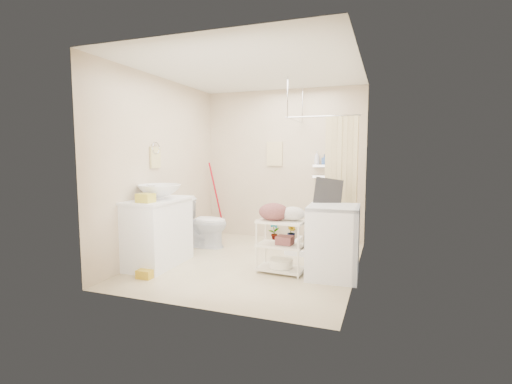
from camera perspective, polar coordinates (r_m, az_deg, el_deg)
floor at (r=5.22m, az=-0.71°, el=-10.82°), size 3.20×3.20×0.00m
ceiling at (r=5.11m, az=-0.75°, el=18.30°), size 2.80×3.20×0.04m
wall_back at (r=6.52m, az=4.18°, el=4.13°), size 2.80×0.04×2.60m
wall_front at (r=3.55m, az=-9.78°, el=2.51°), size 2.80×0.04×2.60m
wall_left at (r=5.64m, az=-14.21°, el=3.68°), size 0.04×3.20×2.60m
wall_right at (r=4.70m, az=15.51°, el=3.21°), size 0.04×3.20×2.60m
vanity at (r=5.20m, az=-14.84°, el=-5.98°), size 0.59×1.03×0.90m
sink at (r=5.12m, az=-14.62°, el=0.04°), size 0.69×0.69×0.19m
counter_basket at (r=4.80m, az=-16.63°, el=-0.88°), size 0.22×0.17×0.11m
floor_basket at (r=4.79m, az=-16.68°, el=-11.73°), size 0.27×0.21×0.15m
toilet at (r=6.05m, az=-8.09°, el=-4.68°), size 0.81×0.50×0.79m
mop at (r=6.91m, az=-6.35°, el=-1.08°), size 0.14×0.14×1.33m
potted_plant_a at (r=6.49m, az=2.78°, el=-5.82°), size 0.23×0.21×0.36m
potted_plant_b at (r=6.44m, az=5.51°, el=-6.18°), size 0.22×0.21×0.31m
hanging_towel at (r=6.54m, az=2.88°, el=5.90°), size 0.28×0.03×0.42m
towel_ring at (r=5.46m, az=-15.25°, el=5.36°), size 0.04×0.22×0.34m
tp_holder at (r=5.71m, az=-13.45°, el=-2.12°), size 0.08×0.12×0.14m
shower at (r=5.82m, az=10.80°, el=1.35°), size 1.10×1.10×2.10m
shampoo_bottle_a at (r=6.31m, az=9.35°, el=5.21°), size 0.10×0.10×0.22m
shampoo_bottle_b at (r=6.28m, az=10.49°, el=4.94°), size 0.09×0.09×0.17m
washing_machine at (r=4.64m, az=11.78°, el=-7.46°), size 0.63×0.65×0.88m
laundry_rack at (r=4.72m, az=3.88°, el=-7.57°), size 0.61×0.38×0.81m
ironing_board at (r=4.75m, az=10.46°, el=-4.89°), size 0.37×0.19×1.24m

